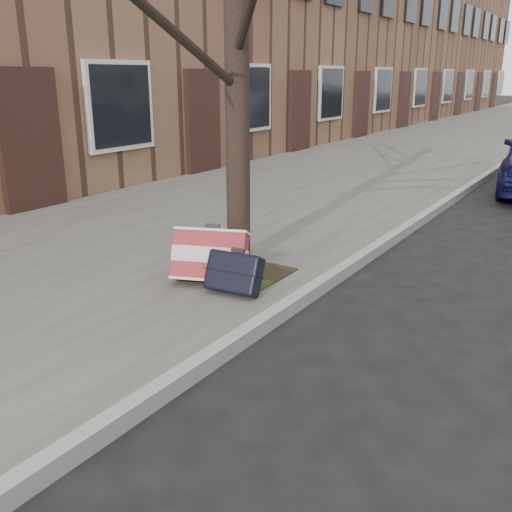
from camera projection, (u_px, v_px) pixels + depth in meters
The scene contains 6 objects.
ground at pixel (392, 400), 3.66m from camera, with size 120.00×120.00×0.00m, color black.
near_sidewalk at pixel (446, 140), 17.57m from camera, with size 5.00×70.00×0.12m, color slate.
house_near at pixel (297, 30), 20.36m from camera, with size 6.80×40.00×7.00m, color brown.
dirt_patch at pixel (240, 273), 5.61m from camera, with size 0.85×0.85×0.01m, color black.
suitcase_red at pixel (210, 256), 5.31m from camera, with size 0.68×0.19×0.49m, color maroon.
suitcase_navy at pixel (234, 272), 5.06m from camera, with size 0.51×0.16×0.37m, color black.
Camera 1 is at (1.00, -3.17, 2.00)m, focal length 40.00 mm.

